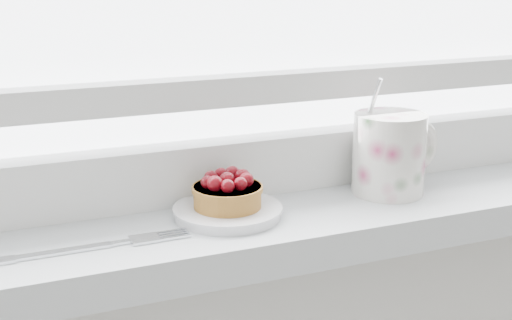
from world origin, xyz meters
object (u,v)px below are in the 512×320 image
floral_mug (391,152)px  fork (95,246)px  raspberry_tart (227,192)px  saucer (228,212)px

floral_mug → fork: 0.38m
raspberry_tart → fork: 0.16m
fork → saucer: bearing=11.7°
saucer → fork: saucer is taller
saucer → raspberry_tart: raspberry_tart is taller
raspberry_tart → fork: (-0.16, -0.03, -0.03)m
raspberry_tart → fork: bearing=-168.2°
raspberry_tart → floral_mug: size_ratio=0.56×
floral_mug → saucer: bearing=-179.0°
saucer → floral_mug: bearing=1.0°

